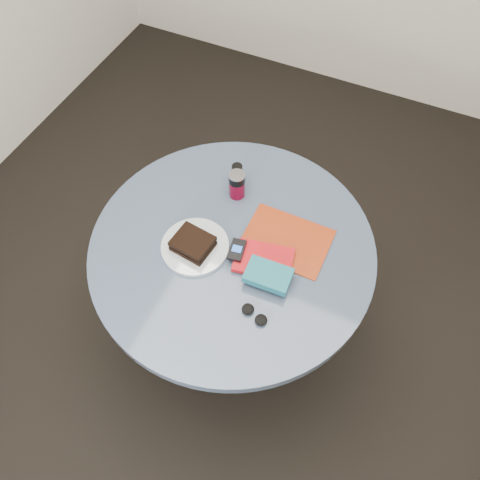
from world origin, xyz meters
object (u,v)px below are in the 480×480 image
at_px(table, 233,268).
at_px(novel, 268,275).
at_px(headphones, 254,314).
at_px(magazine, 286,240).
at_px(soda_can, 237,185).
at_px(red_book, 264,260).
at_px(sandwich, 193,243).
at_px(pepper_grinder, 237,174).
at_px(mp3_player, 237,250).
at_px(plate, 195,247).

bearing_deg(table, novel, -25.08).
height_order(table, headphones, headphones).
bearing_deg(table, magazine, 30.05).
height_order(soda_can, novel, soda_can).
distance_m(magazine, red_book, 0.12).
bearing_deg(sandwich, novel, -1.25).
bearing_deg(sandwich, table, 32.49).
xyz_separation_m(table, novel, (0.17, -0.08, 0.20)).
bearing_deg(novel, pepper_grinder, 125.52).
distance_m(soda_can, mp3_player, 0.27).
relative_size(soda_can, headphones, 1.09).
height_order(soda_can, headphones, soda_can).
xyz_separation_m(sandwich, red_book, (0.24, 0.05, -0.02)).
xyz_separation_m(pepper_grinder, headphones, (0.28, -0.48, -0.04)).
bearing_deg(table, sandwich, -147.51).
height_order(pepper_grinder, red_book, pepper_grinder).
distance_m(pepper_grinder, novel, 0.44).
height_order(pepper_grinder, novel, pepper_grinder).
xyz_separation_m(magazine, headphones, (0.01, -0.31, 0.01)).
xyz_separation_m(plate, mp3_player, (0.14, 0.04, 0.02)).
height_order(soda_can, mp3_player, soda_can).
distance_m(pepper_grinder, headphones, 0.56).
relative_size(plate, sandwich, 1.68).
bearing_deg(mp3_player, magazine, 42.79).
bearing_deg(mp3_player, soda_can, 114.77).
relative_size(pepper_grinder, mp3_player, 0.99).
relative_size(plate, magazine, 0.80).
xyz_separation_m(sandwich, mp3_player, (0.14, 0.04, -0.01)).
relative_size(magazine, novel, 1.98).
bearing_deg(magazine, sandwich, -148.74).
distance_m(red_book, mp3_player, 0.10).
distance_m(soda_can, headphones, 0.50).
height_order(magazine, novel, novel).
bearing_deg(soda_can, red_book, -48.11).
distance_m(novel, headphones, 0.14).
xyz_separation_m(plate, novel, (0.28, -0.01, 0.03)).
relative_size(table, headphones, 9.70).
height_order(magazine, mp3_player, mp3_player).
bearing_deg(sandwich, pepper_grinder, 88.42).
bearing_deg(pepper_grinder, sandwich, -91.58).
distance_m(plate, sandwich, 0.03).
bearing_deg(table, headphones, -50.15).
relative_size(sandwich, soda_can, 1.25).
bearing_deg(novel, magazine, 88.15).
bearing_deg(soda_can, pepper_grinder, 114.39).
xyz_separation_m(red_book, novel, (0.04, -0.06, 0.02)).
distance_m(sandwich, soda_can, 0.29).
bearing_deg(pepper_grinder, headphones, -59.52).
xyz_separation_m(magazine, red_book, (-0.04, -0.11, 0.01)).
xyz_separation_m(soda_can, mp3_player, (0.11, -0.24, -0.03)).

